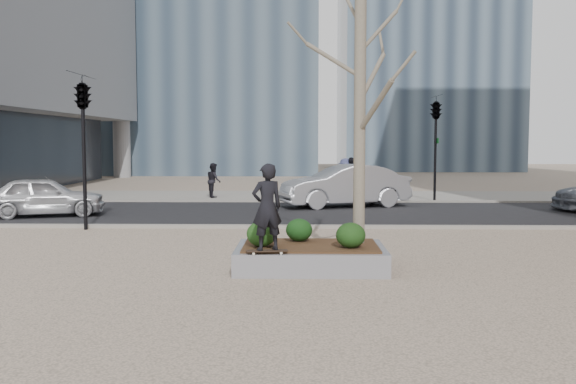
{
  "coord_description": "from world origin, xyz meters",
  "views": [
    {
      "loc": [
        0.83,
        -12.86,
        2.58
      ],
      "look_at": [
        0.5,
        2.0,
        1.4
      ],
      "focal_mm": 40.0,
      "sensor_mm": 36.0,
      "label": 1
    }
  ],
  "objects_px": {
    "planter": "(310,258)",
    "skateboard": "(267,252)",
    "skateboarder": "(267,207)",
    "police_car": "(44,196)"
  },
  "relations": [
    {
      "from": "skateboard",
      "to": "planter",
      "type": "bearing_deg",
      "value": 38.1
    },
    {
      "from": "planter",
      "to": "police_car",
      "type": "distance_m",
      "value": 12.55
    },
    {
      "from": "planter",
      "to": "skateboard",
      "type": "bearing_deg",
      "value": -133.41
    },
    {
      "from": "planter",
      "to": "police_car",
      "type": "height_order",
      "value": "police_car"
    },
    {
      "from": "planter",
      "to": "police_car",
      "type": "relative_size",
      "value": 0.75
    },
    {
      "from": "planter",
      "to": "skateboard",
      "type": "distance_m",
      "value": 1.24
    },
    {
      "from": "planter",
      "to": "skateboard",
      "type": "xyz_separation_m",
      "value": [
        -0.83,
        -0.88,
        0.26
      ]
    },
    {
      "from": "planter",
      "to": "skateboard",
      "type": "relative_size",
      "value": 3.85
    },
    {
      "from": "skateboard",
      "to": "skateboarder",
      "type": "bearing_deg",
      "value": -98.48
    },
    {
      "from": "planter",
      "to": "skateboard",
      "type": "height_order",
      "value": "skateboard"
    }
  ]
}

